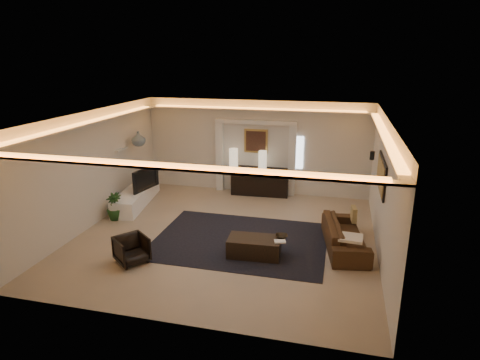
% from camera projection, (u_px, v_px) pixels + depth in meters
% --- Properties ---
extents(floor, '(7.00, 7.00, 0.00)m').
position_uv_depth(floor, '(226.00, 235.00, 10.01)').
color(floor, tan).
rests_on(floor, ground).
extents(ceiling, '(7.00, 7.00, 0.00)m').
position_uv_depth(ceiling, '(225.00, 116.00, 9.16)').
color(ceiling, white).
rests_on(ceiling, ground).
extents(wall_back, '(7.00, 0.00, 7.00)m').
position_uv_depth(wall_back, '(256.00, 147.00, 12.84)').
color(wall_back, beige).
rests_on(wall_back, ground).
extents(wall_front, '(7.00, 0.00, 7.00)m').
position_uv_depth(wall_front, '(164.00, 242.00, 6.34)').
color(wall_front, beige).
rests_on(wall_front, ground).
extents(wall_left, '(0.00, 7.00, 7.00)m').
position_uv_depth(wall_left, '(92.00, 169.00, 10.39)').
color(wall_left, beige).
rests_on(wall_left, ground).
extents(wall_right, '(0.00, 7.00, 7.00)m').
position_uv_depth(wall_right, '(383.00, 190.00, 8.79)').
color(wall_right, beige).
rests_on(wall_right, ground).
extents(cove_soffit, '(7.00, 7.00, 0.04)m').
position_uv_depth(cove_soffit, '(225.00, 129.00, 9.25)').
color(cove_soffit, silver).
rests_on(cove_soffit, ceiling).
extents(daylight_slit, '(0.25, 0.03, 1.00)m').
position_uv_depth(daylight_slit, '(299.00, 153.00, 12.54)').
color(daylight_slit, white).
rests_on(daylight_slit, wall_back).
extents(area_rug, '(4.00, 3.00, 0.01)m').
position_uv_depth(area_rug, '(240.00, 240.00, 9.73)').
color(area_rug, black).
rests_on(area_rug, ground).
extents(pilaster_left, '(0.22, 0.20, 2.20)m').
position_uv_depth(pilaster_left, '(220.00, 157.00, 13.11)').
color(pilaster_left, silver).
rests_on(pilaster_left, ground).
extents(pilaster_right, '(0.22, 0.20, 2.20)m').
position_uv_depth(pilaster_right, '(292.00, 161.00, 12.58)').
color(pilaster_right, silver).
rests_on(pilaster_right, ground).
extents(alcove_header, '(2.52, 0.20, 0.12)m').
position_uv_depth(alcove_header, '(256.00, 122.00, 12.51)').
color(alcove_header, silver).
rests_on(alcove_header, wall_back).
extents(painting_frame, '(0.74, 0.04, 0.74)m').
position_uv_depth(painting_frame, '(256.00, 141.00, 12.75)').
color(painting_frame, tan).
rests_on(painting_frame, wall_back).
extents(painting_canvas, '(0.62, 0.02, 0.62)m').
position_uv_depth(painting_canvas, '(256.00, 141.00, 12.73)').
color(painting_canvas, '#4C2D1E').
rests_on(painting_canvas, wall_back).
extents(art_panel_frame, '(0.04, 1.64, 0.74)m').
position_uv_depth(art_panel_frame, '(382.00, 175.00, 9.00)').
color(art_panel_frame, black).
rests_on(art_panel_frame, wall_right).
extents(art_panel_gold, '(0.02, 1.50, 0.62)m').
position_uv_depth(art_panel_gold, '(381.00, 175.00, 9.00)').
color(art_panel_gold, tan).
rests_on(art_panel_gold, wall_right).
extents(wall_sconce, '(0.12, 0.12, 0.22)m').
position_uv_depth(wall_sconce, '(372.00, 156.00, 10.79)').
color(wall_sconce, black).
rests_on(wall_sconce, wall_right).
extents(wall_niche, '(0.10, 0.55, 0.04)m').
position_uv_depth(wall_niche, '(122.00, 149.00, 11.62)').
color(wall_niche, silver).
rests_on(wall_niche, wall_left).
extents(console, '(1.79, 0.63, 0.88)m').
position_uv_depth(console, '(260.00, 182.00, 12.87)').
color(console, black).
rests_on(console, ground).
extents(lamp_left, '(0.32, 0.32, 0.61)m').
position_uv_depth(lamp_left, '(234.00, 160.00, 12.74)').
color(lamp_left, '#FBDFB3').
rests_on(lamp_left, console).
extents(lamp_right, '(0.29, 0.29, 0.56)m').
position_uv_depth(lamp_right, '(263.00, 161.00, 12.65)').
color(lamp_right, beige).
rests_on(lamp_right, console).
extents(media_ledge, '(1.04, 2.65, 0.48)m').
position_uv_depth(media_ledge, '(137.00, 197.00, 12.06)').
color(media_ledge, white).
rests_on(media_ledge, ground).
extents(tv, '(1.12, 0.37, 0.64)m').
position_uv_depth(tv, '(143.00, 179.00, 11.90)').
color(tv, black).
rests_on(tv, media_ledge).
extents(figurine, '(0.19, 0.19, 0.41)m').
position_uv_depth(figurine, '(154.00, 176.00, 12.62)').
color(figurine, '#462E1E').
rests_on(figurine, media_ledge).
extents(ginger_jar, '(0.47, 0.47, 0.42)m').
position_uv_depth(ginger_jar, '(138.00, 139.00, 11.92)').
color(ginger_jar, '#49535C').
rests_on(ginger_jar, wall_niche).
extents(plant, '(0.42, 0.42, 0.73)m').
position_uv_depth(plant, '(114.00, 207.00, 10.89)').
color(plant, '#1A3B16').
rests_on(plant, ground).
extents(sofa, '(2.21, 1.14, 0.61)m').
position_uv_depth(sofa, '(345.00, 235.00, 9.28)').
color(sofa, '#3E2819').
rests_on(sofa, ground).
extents(throw_blanket, '(0.58, 0.49, 0.06)m').
position_uv_depth(throw_blanket, '(349.00, 238.00, 8.61)').
color(throw_blanket, silver).
rests_on(throw_blanket, sofa).
extents(throw_pillow, '(0.15, 0.36, 0.35)m').
position_uv_depth(throw_pillow, '(354.00, 214.00, 9.87)').
color(throw_pillow, tan).
rests_on(throw_pillow, sofa).
extents(coffee_table, '(1.17, 0.68, 0.42)m').
position_uv_depth(coffee_table, '(254.00, 247.00, 8.95)').
color(coffee_table, '#302320').
rests_on(coffee_table, ground).
extents(bowl, '(0.31, 0.31, 0.07)m').
position_uv_depth(bowl, '(281.00, 237.00, 8.90)').
color(bowl, black).
rests_on(bowl, coffee_table).
extents(magazine, '(0.27, 0.23, 0.03)m').
position_uv_depth(magazine, '(280.00, 242.00, 8.71)').
color(magazine, white).
rests_on(magazine, coffee_table).
extents(armchair, '(0.88, 0.88, 0.58)m').
position_uv_depth(armchair, '(132.00, 250.00, 8.65)').
color(armchair, black).
rests_on(armchair, ground).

